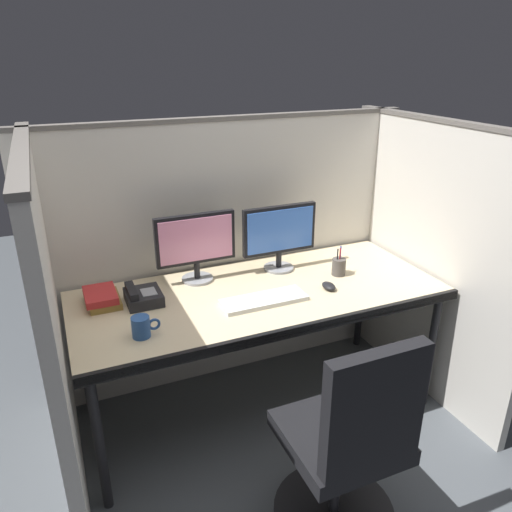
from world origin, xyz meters
The scene contains 14 objects.
ground_plane centered at (0.00, 0.00, 0.00)m, with size 8.00×8.00×0.00m, color #4C5156.
cubicle_partition_rear centered at (0.00, 0.74, 0.79)m, with size 2.21×0.06×1.57m.
cubicle_partition_left centered at (-0.99, 0.20, 0.79)m, with size 0.06×1.41×1.57m.
cubicle_partition_right centered at (0.99, 0.20, 0.79)m, with size 0.06×1.41×1.57m.
desk centered at (0.00, 0.29, 0.69)m, with size 1.90×0.80×0.74m.
office_chair centered at (0.00, -0.55, 0.36)m, with size 0.52×0.52×0.97m.
monitor_left centered at (-0.26, 0.56, 0.96)m, with size 0.43×0.17×0.37m.
monitor_right centered at (0.21, 0.52, 0.96)m, with size 0.43×0.17×0.37m.
keyboard_main centered at (-0.03, 0.19, 0.75)m, with size 0.43×0.15×0.02m, color silver.
computer_mouse centered at (0.34, 0.18, 0.76)m, with size 0.06×0.10×0.04m.
desk_phone centered at (-0.58, 0.42, 0.77)m, with size 0.17×0.19×0.09m.
pen_cup centered at (0.49, 0.32, 0.79)m, with size 0.08×0.08×0.17m.
book_stack centered at (-0.76, 0.48, 0.77)m, with size 0.16×0.21×0.07m.
coffee_mug centered at (-0.64, 0.10, 0.79)m, with size 0.13×0.08×0.09m.
Camera 1 is at (-0.92, -1.79, 1.89)m, focal length 34.59 mm.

